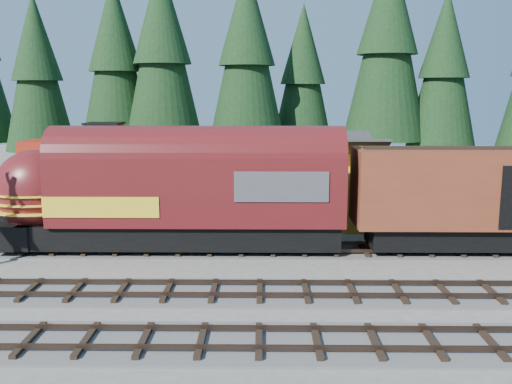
{
  "coord_description": "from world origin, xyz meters",
  "views": [
    {
      "loc": [
        -0.5,
        -23.17,
        7.81
      ],
      "look_at": [
        -0.81,
        4.0,
        2.98
      ],
      "focal_mm": 40.0,
      "sensor_mm": 36.0,
      "label": 1
    }
  ],
  "objects_px": {
    "caboose": "(93,164)",
    "locomotive": "(161,197)",
    "depot": "(271,173)",
    "boxcar": "(511,196)",
    "pickup_truck_a": "(41,212)",
    "pickup_truck_b": "(27,211)"
  },
  "relations": [
    {
      "from": "boxcar",
      "to": "pickup_truck_a",
      "type": "xyz_separation_m",
      "value": [
        -24.9,
        5.06,
        -1.94
      ]
    },
    {
      "from": "caboose",
      "to": "boxcar",
      "type": "bearing_deg",
      "value": -29.87
    },
    {
      "from": "caboose",
      "to": "locomotive",
      "type": "bearing_deg",
      "value": -62.0
    },
    {
      "from": "depot",
      "to": "boxcar",
      "type": "relative_size",
      "value": 0.85
    },
    {
      "from": "pickup_truck_a",
      "to": "locomotive",
      "type": "bearing_deg",
      "value": -106.82
    },
    {
      "from": "depot",
      "to": "caboose",
      "type": "distance_m",
      "value": 14.9
    },
    {
      "from": "caboose",
      "to": "pickup_truck_b",
      "type": "bearing_deg",
      "value": -100.29
    },
    {
      "from": "pickup_truck_a",
      "to": "pickup_truck_b",
      "type": "xyz_separation_m",
      "value": [
        -1.01,
        0.52,
        -0.07
      ]
    },
    {
      "from": "depot",
      "to": "locomotive",
      "type": "bearing_deg",
      "value": -129.83
    },
    {
      "from": "boxcar",
      "to": "pickup_truck_a",
      "type": "height_order",
      "value": "boxcar"
    },
    {
      "from": "boxcar",
      "to": "pickup_truck_b",
      "type": "relative_size",
      "value": 2.71
    },
    {
      "from": "caboose",
      "to": "pickup_truck_a",
      "type": "relative_size",
      "value": 1.55
    },
    {
      "from": "caboose",
      "to": "pickup_truck_b",
      "type": "relative_size",
      "value": 1.77
    },
    {
      "from": "locomotive",
      "to": "pickup_truck_a",
      "type": "height_order",
      "value": "locomotive"
    },
    {
      "from": "locomotive",
      "to": "pickup_truck_b",
      "type": "bearing_deg",
      "value": 148.14
    },
    {
      "from": "caboose",
      "to": "pickup_truck_b",
      "type": "height_order",
      "value": "caboose"
    },
    {
      "from": "pickup_truck_b",
      "to": "locomotive",
      "type": "bearing_deg",
      "value": -123.99
    },
    {
      "from": "locomotive",
      "to": "depot",
      "type": "bearing_deg",
      "value": 50.17
    },
    {
      "from": "boxcar",
      "to": "pickup_truck_a",
      "type": "distance_m",
      "value": 25.49
    },
    {
      "from": "boxcar",
      "to": "caboose",
      "type": "relative_size",
      "value": 1.53
    },
    {
      "from": "depot",
      "to": "caboose",
      "type": "relative_size",
      "value": 1.3
    },
    {
      "from": "caboose",
      "to": "pickup_truck_a",
      "type": "bearing_deg",
      "value": -93.35
    }
  ]
}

